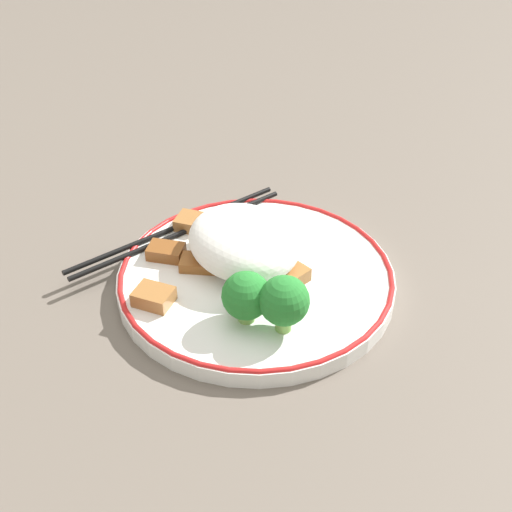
{
  "coord_description": "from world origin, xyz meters",
  "views": [
    {
      "loc": [
        -0.42,
        0.29,
        0.42
      ],
      "look_at": [
        0.0,
        0.0,
        0.04
      ],
      "focal_mm": 50.0,
      "sensor_mm": 36.0,
      "label": 1
    }
  ],
  "objects_px": {
    "plate": "(256,278)",
    "broccoli_back_center": "(284,301)",
    "chopsticks": "(178,230)",
    "broccoli_back_left": "(246,296)"
  },
  "relations": [
    {
      "from": "plate",
      "to": "broccoli_back_center",
      "type": "bearing_deg",
      "value": 161.81
    },
    {
      "from": "plate",
      "to": "chopsticks",
      "type": "relative_size",
      "value": 1.06
    },
    {
      "from": "plate",
      "to": "chopsticks",
      "type": "height_order",
      "value": "chopsticks"
    },
    {
      "from": "plate",
      "to": "broccoli_back_left",
      "type": "xyz_separation_m",
      "value": [
        -0.05,
        0.04,
        0.03
      ]
    },
    {
      "from": "plate",
      "to": "broccoli_back_center",
      "type": "relative_size",
      "value": 4.9
    },
    {
      "from": "broccoli_back_left",
      "to": "plate",
      "type": "bearing_deg",
      "value": -42.59
    },
    {
      "from": "broccoli_back_left",
      "to": "broccoli_back_center",
      "type": "relative_size",
      "value": 0.91
    },
    {
      "from": "plate",
      "to": "broccoli_back_left",
      "type": "bearing_deg",
      "value": 137.41
    },
    {
      "from": "broccoli_back_left",
      "to": "broccoli_back_center",
      "type": "bearing_deg",
      "value": -145.9
    },
    {
      "from": "broccoli_back_left",
      "to": "broccoli_back_center",
      "type": "xyz_separation_m",
      "value": [
        -0.03,
        -0.02,
        0.0
      ]
    }
  ]
}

